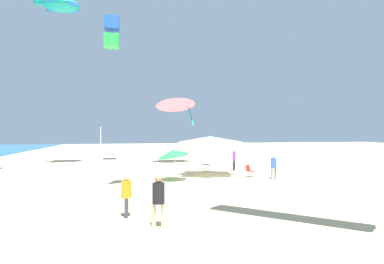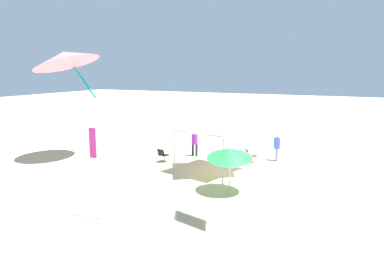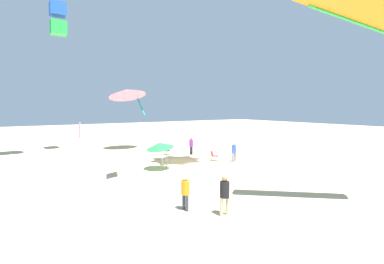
{
  "view_description": "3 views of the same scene",
  "coord_description": "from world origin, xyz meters",
  "px_view_note": "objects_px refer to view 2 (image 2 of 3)",
  "views": [
    {
      "loc": [
        -18.85,
        6.52,
        3.17
      ],
      "look_at": [
        3.4,
        2.17,
        3.11
      ],
      "focal_mm": 28.79,
      "sensor_mm": 36.0,
      "label": 1
    },
    {
      "loc": [
        -4.38,
        18.57,
        5.44
      ],
      "look_at": [
        3.58,
        1.66,
        2.17
      ],
      "focal_mm": 33.67,
      "sensor_mm": 36.0,
      "label": 2
    },
    {
      "loc": [
        -17.61,
        13.2,
        4.59
      ],
      "look_at": [
        1.89,
        0.32,
        2.5
      ],
      "focal_mm": 26.42,
      "sensor_mm": 36.0,
      "label": 3
    }
  ],
  "objects_px": {
    "folding_chair_near_cooler": "(250,155)",
    "banner_flag": "(96,163)",
    "kite_delta_pink": "(65,58)",
    "canopy_tent": "(217,125)",
    "beach_umbrella": "(230,153)",
    "person_near_umbrella": "(195,141)",
    "person_beachcomber": "(277,145)",
    "folding_chair_right_of_tent": "(163,154)"
  },
  "relations": [
    {
      "from": "kite_delta_pink",
      "to": "folding_chair_near_cooler",
      "type": "bearing_deg",
      "value": 103.83
    },
    {
      "from": "folding_chair_near_cooler",
      "to": "banner_flag",
      "type": "bearing_deg",
      "value": 129.21
    },
    {
      "from": "folding_chair_near_cooler",
      "to": "person_near_umbrella",
      "type": "height_order",
      "value": "person_near_umbrella"
    },
    {
      "from": "canopy_tent",
      "to": "folding_chair_right_of_tent",
      "type": "distance_m",
      "value": 4.18
    },
    {
      "from": "canopy_tent",
      "to": "folding_chair_near_cooler",
      "type": "bearing_deg",
      "value": -113.43
    },
    {
      "from": "canopy_tent",
      "to": "person_near_umbrella",
      "type": "height_order",
      "value": "canopy_tent"
    },
    {
      "from": "banner_flag",
      "to": "kite_delta_pink",
      "type": "bearing_deg",
      "value": -40.81
    },
    {
      "from": "person_beachcomber",
      "to": "person_near_umbrella",
      "type": "xyz_separation_m",
      "value": [
        4.96,
        1.03,
        0.03
      ]
    },
    {
      "from": "folding_chair_right_of_tent",
      "to": "person_near_umbrella",
      "type": "height_order",
      "value": "person_near_umbrella"
    },
    {
      "from": "folding_chair_near_cooler",
      "to": "person_beachcomber",
      "type": "distance_m",
      "value": 1.8
    },
    {
      "from": "folding_chair_near_cooler",
      "to": "folding_chair_right_of_tent",
      "type": "height_order",
      "value": "same"
    },
    {
      "from": "folding_chair_right_of_tent",
      "to": "person_near_umbrella",
      "type": "bearing_deg",
      "value": -104.77
    },
    {
      "from": "beach_umbrella",
      "to": "banner_flag",
      "type": "xyz_separation_m",
      "value": [
        3.38,
        4.79,
        0.31
      ]
    },
    {
      "from": "kite_delta_pink",
      "to": "person_near_umbrella",
      "type": "bearing_deg",
      "value": 113.86
    },
    {
      "from": "person_near_umbrella",
      "to": "canopy_tent",
      "type": "bearing_deg",
      "value": 146.01
    },
    {
      "from": "banner_flag",
      "to": "kite_delta_pink",
      "type": "height_order",
      "value": "kite_delta_pink"
    },
    {
      "from": "canopy_tent",
      "to": "folding_chair_right_of_tent",
      "type": "height_order",
      "value": "canopy_tent"
    },
    {
      "from": "canopy_tent",
      "to": "folding_chair_near_cooler",
      "type": "height_order",
      "value": "canopy_tent"
    },
    {
      "from": "canopy_tent",
      "to": "kite_delta_pink",
      "type": "bearing_deg",
      "value": 7.66
    },
    {
      "from": "folding_chair_near_cooler",
      "to": "person_beachcomber",
      "type": "height_order",
      "value": "person_beachcomber"
    },
    {
      "from": "person_near_umbrella",
      "to": "kite_delta_pink",
      "type": "distance_m",
      "value": 9.2
    },
    {
      "from": "canopy_tent",
      "to": "folding_chair_near_cooler",
      "type": "xyz_separation_m",
      "value": [
        -1.11,
        -2.55,
        -2.05
      ]
    },
    {
      "from": "person_beachcomber",
      "to": "person_near_umbrella",
      "type": "relative_size",
      "value": 0.97
    },
    {
      "from": "banner_flag",
      "to": "person_beachcomber",
      "type": "relative_size",
      "value": 2.15
    },
    {
      "from": "folding_chair_right_of_tent",
      "to": "person_beachcomber",
      "type": "height_order",
      "value": "person_beachcomber"
    },
    {
      "from": "beach_umbrella",
      "to": "folding_chair_near_cooler",
      "type": "height_order",
      "value": "beach_umbrella"
    },
    {
      "from": "folding_chair_near_cooler",
      "to": "folding_chair_right_of_tent",
      "type": "bearing_deg",
      "value": 78.07
    },
    {
      "from": "banner_flag",
      "to": "kite_delta_pink",
      "type": "relative_size",
      "value": 0.8
    },
    {
      "from": "beach_umbrella",
      "to": "person_near_umbrella",
      "type": "distance_m",
      "value": 7.03
    },
    {
      "from": "canopy_tent",
      "to": "person_beachcomber",
      "type": "distance_m",
      "value": 4.67
    },
    {
      "from": "person_beachcomber",
      "to": "banner_flag",
      "type": "bearing_deg",
      "value": -30.3
    },
    {
      "from": "folding_chair_near_cooler",
      "to": "kite_delta_pink",
      "type": "height_order",
      "value": "kite_delta_pink"
    },
    {
      "from": "beach_umbrella",
      "to": "kite_delta_pink",
      "type": "bearing_deg",
      "value": -8.76
    },
    {
      "from": "beach_umbrella",
      "to": "person_near_umbrella",
      "type": "height_order",
      "value": "beach_umbrella"
    },
    {
      "from": "person_beachcomber",
      "to": "kite_delta_pink",
      "type": "bearing_deg",
      "value": -77.59
    },
    {
      "from": "person_beachcomber",
      "to": "kite_delta_pink",
      "type": "relative_size",
      "value": 0.37
    },
    {
      "from": "beach_umbrella",
      "to": "kite_delta_pink",
      "type": "xyz_separation_m",
      "value": [
        10.87,
        -1.67,
        4.3
      ]
    },
    {
      "from": "banner_flag",
      "to": "canopy_tent",
      "type": "bearing_deg",
      "value": -102.14
    },
    {
      "from": "banner_flag",
      "to": "folding_chair_right_of_tent",
      "type": "bearing_deg",
      "value": -76.55
    },
    {
      "from": "beach_umbrella",
      "to": "folding_chair_right_of_tent",
      "type": "xyz_separation_m",
      "value": [
        5.34,
        -3.38,
        -1.31
      ]
    },
    {
      "from": "folding_chair_near_cooler",
      "to": "folding_chair_right_of_tent",
      "type": "relative_size",
      "value": 1.0
    },
    {
      "from": "canopy_tent",
      "to": "person_near_umbrella",
      "type": "xyz_separation_m",
      "value": [
        2.53,
        -2.63,
        -1.54
      ]
    }
  ]
}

